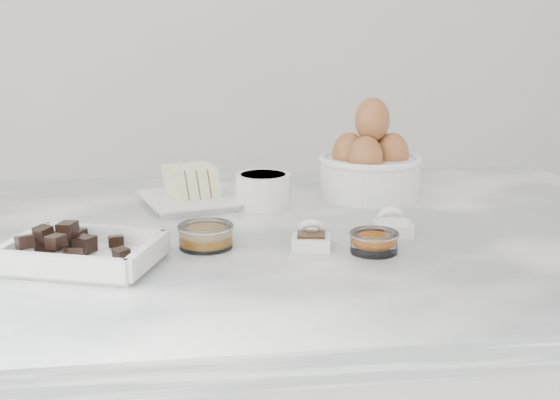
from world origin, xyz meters
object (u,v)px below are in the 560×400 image
Objects in this scene: honey_bowl at (206,235)px; zest_bowl at (374,241)px; butter_plate at (193,191)px; vanilla_spoon at (311,239)px; chocolate_dish at (84,249)px; sugar_ramekin at (263,189)px; salt_spoon at (392,225)px; egg_bowl at (370,165)px.

zest_bowl is (0.22, -0.05, -0.00)m from honey_bowl.
butter_plate is 2.81× the size of vanilla_spoon.
chocolate_dish reaches higher than honey_bowl.
butter_plate is at bearing 119.90° from vanilla_spoon.
chocolate_dish is 0.16m from honey_bowl.
vanilla_spoon is at bearing -60.10° from butter_plate.
sugar_ramekin is at bearing 63.47° from honey_bowl.
sugar_ramekin reaches higher than honey_bowl.
salt_spoon is (0.13, 0.05, 0.00)m from vanilla_spoon.
chocolate_dish is 1.12× the size of butter_plate.
salt_spoon is at bearing -37.64° from butter_plate.
sugar_ramekin is at bearing 132.12° from salt_spoon.
egg_bowl is (0.19, 0.04, 0.03)m from sugar_ramekin.
honey_bowl is at bearing -116.53° from sugar_ramekin.
vanilla_spoon is at bearing 158.22° from zest_bowl.
sugar_ramekin is 0.23m from vanilla_spoon.
sugar_ramekin is at bearing -15.72° from butter_plate.
chocolate_dish reaches higher than zest_bowl.
chocolate_dish is 0.43m from salt_spoon.
vanilla_spoon is at bearing -80.67° from sugar_ramekin.
honey_bowl is at bearing 166.34° from zest_bowl.
butter_plate is at bearing 92.13° from honey_bowl.
honey_bowl is 1.10× the size of vanilla_spoon.
vanilla_spoon is 1.04× the size of salt_spoon.
egg_bowl is 0.31m from vanilla_spoon.
egg_bowl is at bearing 76.58° from zest_bowl.
chocolate_dish is 0.54m from egg_bowl.
butter_plate is 1.11× the size of egg_bowl.
butter_plate is at bearing 164.28° from sugar_ramekin.
honey_bowl is at bearing -174.56° from salt_spoon.
zest_bowl is at bearing -0.08° from chocolate_dish.
salt_spoon is (0.05, 0.08, -0.00)m from zest_bowl.
salt_spoon reaches higher than zest_bowl.
butter_plate reaches higher than zest_bowl.
butter_plate is 0.30m from vanilla_spoon.
salt_spoon is (-0.02, -0.22, -0.04)m from egg_bowl.
sugar_ramekin is 0.23m from honey_bowl.
vanilla_spoon is (-0.08, 0.03, -0.00)m from zest_bowl.
sugar_ramekin reaches higher than salt_spoon.
zest_bowl is (-0.07, -0.30, -0.04)m from egg_bowl.
butter_plate reaches higher than honey_bowl.
salt_spoon is at bearing 58.59° from zest_bowl.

